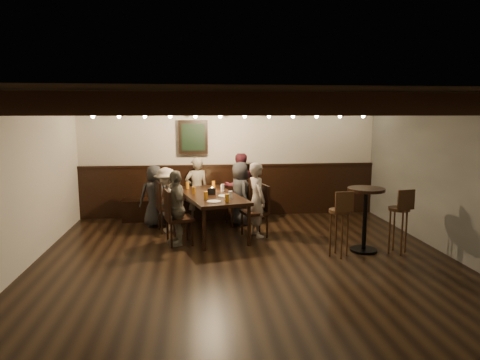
{
  "coord_description": "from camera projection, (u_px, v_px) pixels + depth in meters",
  "views": [
    {
      "loc": [
        -0.78,
        -5.84,
        2.24
      ],
      "look_at": [
        -0.02,
        1.3,
        1.13
      ],
      "focal_mm": 32.0,
      "sensor_mm": 36.0,
      "label": 1
    }
  ],
  "objects": [
    {
      "name": "pint_b",
      "position": [
        214.0,
        184.0,
        8.65
      ],
      "size": [
        0.07,
        0.07,
        0.14
      ],
      "primitive_type": "cylinder",
      "color": "#BF7219",
      "rests_on": "dining_table"
    },
    {
      "name": "person_bench_centre",
      "position": [
        197.0,
        189.0,
        8.96
      ],
      "size": [
        0.56,
        0.43,
        1.35
      ],
      "primitive_type": "imported",
      "rotation": [
        0.0,
        0.0,
        3.39
      ],
      "color": "gray",
      "rests_on": "floor"
    },
    {
      "name": "person_bench_left",
      "position": [
        155.0,
        196.0,
        8.52
      ],
      "size": [
        0.68,
        0.53,
        1.24
      ],
      "primitive_type": "imported",
      "rotation": [
        0.0,
        0.0,
        3.39
      ],
      "color": "#2A2A2D",
      "rests_on": "floor"
    },
    {
      "name": "high_top_table",
      "position": [
        365.0,
        210.0,
        6.95
      ],
      "size": [
        0.6,
        0.6,
        1.06
      ],
      "color": "black",
      "rests_on": "floor"
    },
    {
      "name": "person_left_near",
      "position": [
        166.0,
        200.0,
        8.15
      ],
      "size": [
        0.64,
        0.89,
        1.24
      ],
      "primitive_type": "imported",
      "rotation": [
        0.0,
        0.0,
        -1.32
      ],
      "color": "#B0A495",
      "rests_on": "floor"
    },
    {
      "name": "dining_table",
      "position": [
        211.0,
        197.0,
        7.98
      ],
      "size": [
        1.38,
        2.19,
        0.76
      ],
      "rotation": [
        0.0,
        0.0,
        0.25
      ],
      "color": "black",
      "rests_on": "floor"
    },
    {
      "name": "room",
      "position": [
        221.0,
        176.0,
        8.15
      ],
      "size": [
        7.0,
        7.0,
        7.0
      ],
      "color": "black",
      "rests_on": "ground"
    },
    {
      "name": "pint_g",
      "position": [
        227.0,
        198.0,
        7.24
      ],
      "size": [
        0.07,
        0.07,
        0.14
      ],
      "primitive_type": "cylinder",
      "color": "#BF7219",
      "rests_on": "dining_table"
    },
    {
      "name": "chair_left_far",
      "position": [
        178.0,
        228.0,
        7.38
      ],
      "size": [
        0.53,
        0.53,
        0.96
      ],
      "rotation": [
        0.0,
        0.0,
        -1.32
      ],
      "color": "black",
      "rests_on": "floor"
    },
    {
      "name": "pint_e",
      "position": [
        206.0,
        195.0,
        7.47
      ],
      "size": [
        0.07,
        0.07,
        0.14
      ],
      "primitive_type": "cylinder",
      "color": "#BF7219",
      "rests_on": "dining_table"
    },
    {
      "name": "person_right_near",
      "position": [
        240.0,
        193.0,
        8.66
      ],
      "size": [
        0.55,
        0.71,
        1.29
      ],
      "primitive_type": "imported",
      "rotation": [
        0.0,
        0.0,
        1.82
      ],
      "color": "#2A2A2D",
      "rests_on": "floor"
    },
    {
      "name": "bar_stool_left",
      "position": [
        339.0,
        232.0,
        6.74
      ],
      "size": [
        0.34,
        0.35,
        1.07
      ],
      "rotation": [
        0.0,
        0.0,
        0.08
      ],
      "color": "#362111",
      "rests_on": "floor"
    },
    {
      "name": "pint_f",
      "position": [
        230.0,
        195.0,
        7.52
      ],
      "size": [
        0.07,
        0.07,
        0.14
      ],
      "primitive_type": "cylinder",
      "color": "silver",
      "rests_on": "dining_table"
    },
    {
      "name": "pint_c",
      "position": [
        194.0,
        191.0,
        7.95
      ],
      "size": [
        0.07,
        0.07,
        0.14
      ],
      "primitive_type": "cylinder",
      "color": "#BF7219",
      "rests_on": "dining_table"
    },
    {
      "name": "person_left_far",
      "position": [
        176.0,
        208.0,
        7.32
      ],
      "size": [
        0.49,
        0.81,
        1.3
      ],
      "primitive_type": "imported",
      "rotation": [
        0.0,
        0.0,
        -1.32
      ],
      "color": "slate",
      "rests_on": "floor"
    },
    {
      "name": "chair_right_near",
      "position": [
        239.0,
        210.0,
        8.71
      ],
      "size": [
        0.53,
        0.53,
        0.96
      ],
      "rotation": [
        0.0,
        0.0,
        1.82
      ],
      "color": "black",
      "rests_on": "floor"
    },
    {
      "name": "plate_near",
      "position": [
        214.0,
        201.0,
        7.27
      ],
      "size": [
        0.24,
        0.24,
        0.01
      ],
      "primitive_type": "cylinder",
      "color": "white",
      "rests_on": "dining_table"
    },
    {
      "name": "person_bench_right",
      "position": [
        239.0,
        186.0,
        9.12
      ],
      "size": [
        0.8,
        0.69,
        1.42
      ],
      "primitive_type": "imported",
      "rotation": [
        0.0,
        0.0,
        3.39
      ],
      "color": "maroon",
      "rests_on": "floor"
    },
    {
      "name": "condiment_caddy",
      "position": [
        212.0,
        191.0,
        7.92
      ],
      "size": [
        0.15,
        0.1,
        0.12
      ],
      "primitive_type": "cube",
      "color": "black",
      "rests_on": "dining_table"
    },
    {
      "name": "pint_d",
      "position": [
        223.0,
        188.0,
        8.25
      ],
      "size": [
        0.07,
        0.07,
        0.14
      ],
      "primitive_type": "cylinder",
      "color": "silver",
      "rests_on": "dining_table"
    },
    {
      "name": "chair_left_near",
      "position": [
        168.0,
        216.0,
        8.21
      ],
      "size": [
        0.54,
        0.54,
        0.97
      ],
      "rotation": [
        0.0,
        0.0,
        -1.32
      ],
      "color": "black",
      "rests_on": "floor"
    },
    {
      "name": "chair_right_far",
      "position": [
        255.0,
        221.0,
        7.87
      ],
      "size": [
        0.53,
        0.53,
        0.96
      ],
      "rotation": [
        0.0,
        0.0,
        1.82
      ],
      "color": "black",
      "rests_on": "floor"
    },
    {
      "name": "pint_a",
      "position": [
        187.0,
        185.0,
        8.51
      ],
      "size": [
        0.07,
        0.07,
        0.14
      ],
      "primitive_type": "cylinder",
      "color": "#BF7219",
      "rests_on": "dining_table"
    },
    {
      "name": "bar_stool_right",
      "position": [
        398.0,
        229.0,
        6.89
      ],
      "size": [
        0.35,
        0.37,
        1.07
      ],
      "rotation": [
        0.0,
        0.0,
        0.17
      ],
      "color": "#362111",
      "rests_on": "floor"
    },
    {
      "name": "person_right_far",
      "position": [
        257.0,
        200.0,
        7.82
      ],
      "size": [
        0.44,
        0.57,
        1.37
      ],
      "primitive_type": "imported",
      "rotation": [
        0.0,
        0.0,
        1.82
      ],
      "color": "gray",
      "rests_on": "floor"
    },
    {
      "name": "plate_far",
      "position": [
        225.0,
        196.0,
        7.75
      ],
      "size": [
        0.24,
        0.24,
        0.01
      ],
      "primitive_type": "cylinder",
      "color": "white",
      "rests_on": "dining_table"
    },
    {
      "name": "candle",
      "position": [
        212.0,
        190.0,
        8.29
      ],
      "size": [
        0.05,
        0.05,
        0.05
      ],
      "primitive_type": "cylinder",
      "color": "beige",
      "rests_on": "dining_table"
    }
  ]
}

